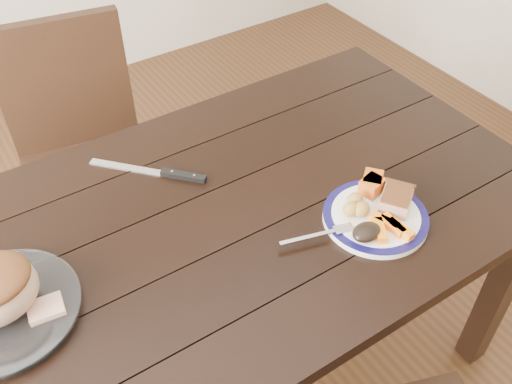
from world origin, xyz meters
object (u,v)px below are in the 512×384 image
dining_table (225,241)px  dinner_plate (375,218)px  carving_knife (169,174)px  serving_platter (3,312)px  fork (322,234)px  chair_far (83,146)px  pork_slice (396,200)px

dining_table → dinner_plate: dinner_plate is taller
dinner_plate → carving_knife: size_ratio=0.99×
dining_table → serving_platter: (-0.52, 0.00, 0.10)m
dining_table → fork: fork is taller
fork → serving_platter: bearing=179.5°
dining_table → carving_knife: carving_knife is taller
chair_far → fork: chair_far is taller
dinner_plate → pork_slice: pork_slice is taller
dinner_plate → pork_slice: 0.06m
chair_far → dinner_plate: 1.06m
chair_far → carving_knife: chair_far is taller
chair_far → serving_platter: chair_far is taller
serving_platter → dinner_plate: bearing=-14.9°
pork_slice → carving_knife: pork_slice is taller
serving_platter → pork_slice: 0.90m
chair_far → pork_slice: chair_far is taller
fork → pork_slice: bearing=9.1°
serving_platter → pork_slice: pork_slice is taller
chair_far → carving_knife: size_ratio=3.69×
dinner_plate → carving_knife: dinner_plate is taller
serving_platter → fork: bearing=-16.5°
chair_far → fork: bearing=116.3°
dining_table → fork: size_ratio=9.15×
chair_far → dinner_plate: bearing=123.7°
dinner_plate → fork: fork is taller
dinner_plate → chair_far: bearing=113.5°
dinner_plate → dining_table: bearing=144.0°
dining_table → fork: bearing=-52.8°
fork → carving_knife: bearing=131.6°
dining_table → chair_far: bearing=99.4°
fork → carving_knife: fork is taller
carving_knife → chair_far: bearing=146.4°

